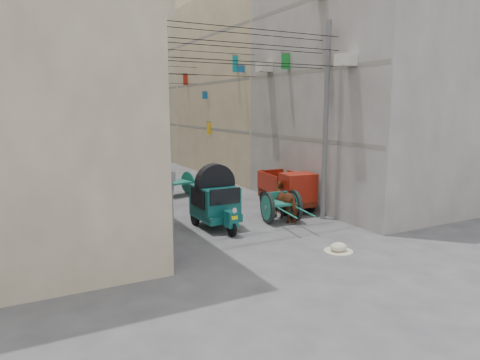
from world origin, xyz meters
TOP-DOWN VIEW (x-y plane):
  - ground at (0.00, 0.00)m, footprint 140.00×140.00m
  - building_row_left at (-8.00, 34.13)m, footprint 8.00×62.00m
  - building_row_right at (8.00, 34.13)m, footprint 8.00×62.00m
  - end_cap_building at (0.00, 66.00)m, footprint 22.00×10.00m
  - shutters_left at (-3.92, 10.38)m, footprint 0.18×14.40m
  - signboards at (-0.01, 21.66)m, footprint 8.22×40.52m
  - ac_units at (3.65, 7.67)m, footprint 0.70×6.55m
  - utility_poles at (0.00, 17.00)m, footprint 7.40×22.20m
  - overhead_cables at (0.00, 14.40)m, footprint 7.40×22.52m
  - auto_rickshaw at (-0.96, 6.88)m, footprint 1.58×2.72m
  - tonga_cart at (1.74, 6.35)m, footprint 1.52×2.98m
  - mini_truck at (3.16, 7.82)m, footprint 1.77×3.35m
  - second_cart at (-0.24, 13.29)m, footprint 1.64×1.52m
  - feed_sack at (1.42, 2.43)m, footprint 0.58×0.47m
  - horse at (2.16, 6.53)m, footprint 0.88×1.86m
  - distant_car_white at (-2.64, 21.42)m, footprint 1.45×3.20m
  - distant_car_grey at (1.45, 34.69)m, footprint 2.08×3.90m
  - distant_car_green at (-1.45, 34.07)m, footprint 2.44×4.35m

SIDE VIEW (x-z plane):
  - ground at x=0.00m, z-range 0.00..0.00m
  - feed_sack at x=1.42m, z-range 0.00..0.29m
  - distant_car_white at x=-2.64m, z-range 0.00..1.06m
  - distant_car_green at x=-1.45m, z-range 0.00..1.19m
  - distant_car_grey at x=1.45m, z-range 0.00..1.22m
  - second_cart at x=-0.24m, z-range 0.04..1.27m
  - tonga_cart at x=1.74m, z-range 0.03..1.31m
  - horse at x=2.16m, z-range 0.00..1.56m
  - mini_truck at x=3.16m, z-range -0.04..1.77m
  - auto_rickshaw at x=-0.96m, z-range 0.17..2.07m
  - shutters_left at x=-3.92m, z-range 0.06..2.93m
  - signboards at x=-0.01m, z-range 0.59..6.27m
  - utility_poles at x=0.00m, z-range 0.00..8.00m
  - building_row_left at x=-8.00m, z-range -0.54..13.46m
  - building_row_right at x=8.00m, z-range -0.54..13.46m
  - end_cap_building at x=0.00m, z-range 0.00..13.00m
  - overhead_cables at x=0.00m, z-range 6.20..7.33m
  - ac_units at x=3.65m, z-range 5.76..9.11m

